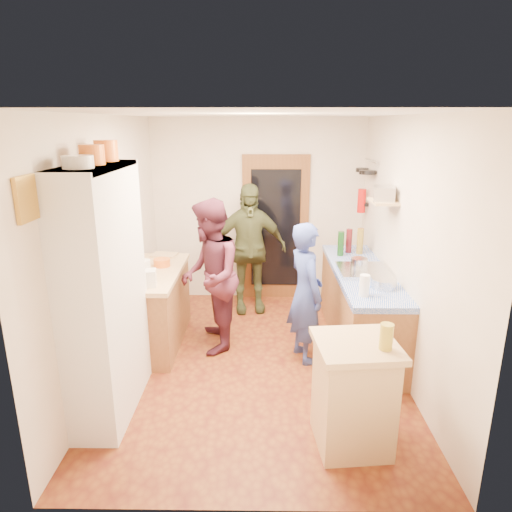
{
  "coord_description": "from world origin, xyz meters",
  "views": [
    {
      "loc": [
        0.05,
        -4.47,
        2.53
      ],
      "look_at": [
        -0.01,
        0.15,
        1.17
      ],
      "focal_mm": 32.0,
      "sensor_mm": 36.0,
      "label": 1
    }
  ],
  "objects_px": {
    "hutch_body": "(105,294)",
    "person_back": "(249,249)",
    "person_hob": "(309,293)",
    "person_left": "(213,275)",
    "island_base": "(353,397)",
    "right_counter_base": "(359,309)"
  },
  "relations": [
    {
      "from": "hutch_body",
      "to": "person_back",
      "type": "relative_size",
      "value": 1.24
    },
    {
      "from": "person_hob",
      "to": "person_left",
      "type": "bearing_deg",
      "value": 55.56
    },
    {
      "from": "island_base",
      "to": "person_hob",
      "type": "height_order",
      "value": "person_hob"
    },
    {
      "from": "right_counter_base",
      "to": "person_back",
      "type": "relative_size",
      "value": 1.24
    },
    {
      "from": "right_counter_base",
      "to": "person_hob",
      "type": "bearing_deg",
      "value": -147.8
    },
    {
      "from": "right_counter_base",
      "to": "island_base",
      "type": "relative_size",
      "value": 2.56
    },
    {
      "from": "island_base",
      "to": "person_left",
      "type": "xyz_separation_m",
      "value": [
        -1.28,
        1.69,
        0.44
      ]
    },
    {
      "from": "right_counter_base",
      "to": "person_left",
      "type": "bearing_deg",
      "value": -176.08
    },
    {
      "from": "hutch_body",
      "to": "person_left",
      "type": "height_order",
      "value": "hutch_body"
    },
    {
      "from": "hutch_body",
      "to": "person_left",
      "type": "relative_size",
      "value": 1.26
    },
    {
      "from": "hutch_body",
      "to": "person_left",
      "type": "distance_m",
      "value": 1.45
    },
    {
      "from": "person_hob",
      "to": "island_base",
      "type": "bearing_deg",
      "value": 169.67
    },
    {
      "from": "person_left",
      "to": "person_back",
      "type": "relative_size",
      "value": 0.98
    },
    {
      "from": "person_hob",
      "to": "person_back",
      "type": "distance_m",
      "value": 1.53
    },
    {
      "from": "island_base",
      "to": "person_left",
      "type": "relative_size",
      "value": 0.49
    },
    {
      "from": "hutch_body",
      "to": "right_counter_base",
      "type": "xyz_separation_m",
      "value": [
        2.5,
        1.3,
        -0.68
      ]
    },
    {
      "from": "right_counter_base",
      "to": "person_left",
      "type": "height_order",
      "value": "person_left"
    },
    {
      "from": "right_counter_base",
      "to": "person_left",
      "type": "relative_size",
      "value": 1.26
    },
    {
      "from": "right_counter_base",
      "to": "person_left",
      "type": "xyz_separation_m",
      "value": [
        -1.7,
        -0.12,
        0.45
      ]
    },
    {
      "from": "hutch_body",
      "to": "person_hob",
      "type": "height_order",
      "value": "hutch_body"
    },
    {
      "from": "person_hob",
      "to": "person_back",
      "type": "height_order",
      "value": "person_back"
    },
    {
      "from": "person_hob",
      "to": "person_back",
      "type": "relative_size",
      "value": 0.87
    }
  ]
}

